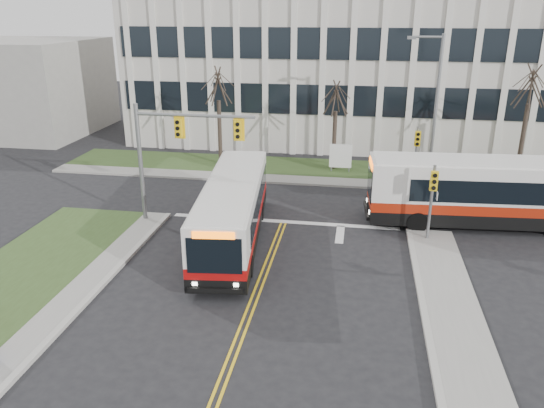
{
  "coord_description": "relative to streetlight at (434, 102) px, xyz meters",
  "views": [
    {
      "loc": [
        3.65,
        -17.45,
        10.66
      ],
      "look_at": [
        -0.18,
        5.45,
        2.0
      ],
      "focal_mm": 35.0,
      "sensor_mm": 36.0,
      "label": 1
    }
  ],
  "objects": [
    {
      "name": "office_building",
      "position": [
        -3.03,
        13.8,
        0.81
      ],
      "size": [
        40.0,
        16.0,
        12.0
      ],
      "primitive_type": "cube",
      "color": "beige",
      "rests_on": "ground"
    },
    {
      "name": "building_lawn",
      "position": [
        -3.03,
        1.8,
        -5.13
      ],
      "size": [
        44.0,
        5.0,
        0.12
      ],
      "primitive_type": "cube",
      "color": "#354A20",
      "rests_on": "ground"
    },
    {
      "name": "signal_pole_far",
      "position": [
        -0.83,
        -0.8,
        -2.69
      ],
      "size": [
        0.34,
        0.39,
        3.8
      ],
      "color": "slate",
      "rests_on": "ground"
    },
    {
      "name": "bus_main",
      "position": [
        -10.09,
        -10.81,
        -3.7
      ],
      "size": [
        3.66,
        11.41,
        2.99
      ],
      "primitive_type": null,
      "rotation": [
        0.0,
        0.0,
        0.11
      ],
      "color": "silver",
      "rests_on": "ground"
    },
    {
      "name": "building_annex",
      "position": [
        -34.03,
        9.8,
        -1.19
      ],
      "size": [
        12.0,
        12.0,
        8.0
      ],
      "primitive_type": "cube",
      "color": "#9E9B93",
      "rests_on": "ground"
    },
    {
      "name": "ground",
      "position": [
        -8.03,
        -16.2,
        -5.19
      ],
      "size": [
        120.0,
        120.0,
        0.0
      ],
      "primitive_type": "plane",
      "color": "black",
      "rests_on": "ground"
    },
    {
      "name": "tree_mid",
      "position": [
        -6.03,
        2.0,
        -0.31
      ],
      "size": [
        1.8,
        1.8,
        6.82
      ],
      "color": "#42352B",
      "rests_on": "ground"
    },
    {
      "name": "signal_pole_near",
      "position": [
        -0.83,
        -9.3,
        -2.69
      ],
      "size": [
        0.34,
        0.39,
        3.8
      ],
      "color": "slate",
      "rests_on": "ground"
    },
    {
      "name": "sidewalk_cross",
      "position": [
        -3.03,
        -1.0,
        -5.12
      ],
      "size": [
        44.0,
        1.6,
        0.14
      ],
      "primitive_type": "cube",
      "color": "#9E9B93",
      "rests_on": "ground"
    },
    {
      "name": "sidewalk_west",
      "position": [
        -15.03,
        -21.2,
        -5.12
      ],
      "size": [
        1.2,
        26.0,
        0.14
      ],
      "primitive_type": "cube",
      "color": "#9E9B93",
      "rests_on": "ground"
    },
    {
      "name": "bus_cross",
      "position": [
        2.73,
        -6.7,
        -3.49
      ],
      "size": [
        12.97,
        3.59,
        3.42
      ],
      "primitive_type": null,
      "rotation": [
        0.0,
        0.0,
        -1.51
      ],
      "color": "silver",
      "rests_on": "ground"
    },
    {
      "name": "mast_arm_signal",
      "position": [
        -13.65,
        -9.04,
        -0.94
      ],
      "size": [
        6.11,
        0.38,
        6.2
      ],
      "color": "slate",
      "rests_on": "ground"
    },
    {
      "name": "tree_left",
      "position": [
        -14.03,
        1.8,
        0.32
      ],
      "size": [
        1.8,
        1.8,
        7.7
      ],
      "color": "#42352B",
      "rests_on": "ground"
    },
    {
      "name": "tree_right",
      "position": [
        5.97,
        1.8,
        0.71
      ],
      "size": [
        1.8,
        1.8,
        8.25
      ],
      "color": "#42352B",
      "rests_on": "ground"
    },
    {
      "name": "directory_sign",
      "position": [
        -5.53,
        1.3,
        -4.02
      ],
      "size": [
        1.5,
        0.12,
        2.0
      ],
      "color": "slate",
      "rests_on": "ground"
    },
    {
      "name": "streetlight",
      "position": [
        0.0,
        0.0,
        0.0
      ],
      "size": [
        2.15,
        0.25,
        9.2
      ],
      "color": "slate",
      "rests_on": "ground"
    }
  ]
}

